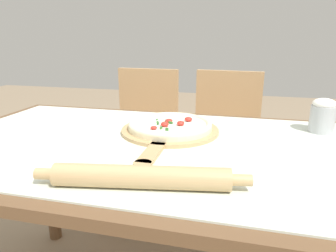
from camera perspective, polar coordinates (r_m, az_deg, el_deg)
The scene contains 8 objects.
dining_table at distance 1.01m, azimuth -4.38°, elevation -8.89°, with size 1.42×0.85×0.74m.
towel_cloth at distance 0.97m, azimuth -4.52°, elevation -3.16°, with size 1.34×0.77×0.00m.
pizza_peel at distance 1.05m, azimuth 0.14°, elevation -1.09°, with size 0.34×0.51×0.01m.
pizza at distance 1.06m, azimuth 0.39°, elevation 0.18°, with size 0.30×0.30×0.04m.
rolling_pin at distance 0.68m, azimuth -5.12°, elevation -9.64°, with size 0.48×0.12×0.05m.
chair_left at distance 1.85m, azimuth -4.61°, elevation -1.06°, with size 0.42×0.42×0.88m.
chair_right at distance 1.76m, azimuth 10.62°, elevation -2.17°, with size 0.44×0.44×0.88m.
flour_cup at distance 1.18m, azimuth 27.40°, elevation 1.83°, with size 0.08×0.08×0.12m.
Camera 1 is at (0.29, -0.87, 1.07)m, focal length 32.00 mm.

